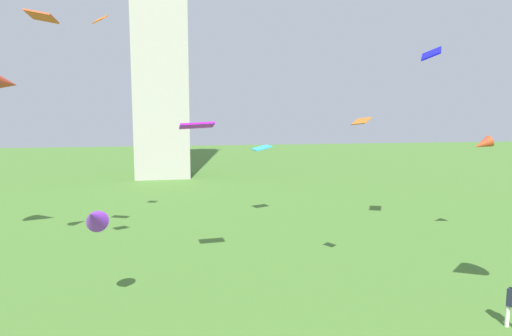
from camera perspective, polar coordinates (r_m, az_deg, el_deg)
kite_flying_1 at (r=27.85m, az=22.43°, el=13.98°), size 1.67×1.94×1.00m
kite_flying_2 at (r=24.30m, az=-26.79°, el=17.66°), size 1.51×1.27×0.57m
kite_flying_3 at (r=19.71m, az=-7.92°, el=5.66°), size 1.59×1.13×0.37m
kite_flying_4 at (r=19.00m, az=13.94°, el=6.13°), size 0.75×0.92×0.36m
kite_flying_5 at (r=25.89m, az=-30.54°, el=9.77°), size 1.54×1.59×1.02m
kite_flying_6 at (r=31.84m, az=0.77°, el=2.71°), size 1.55×1.24×0.43m
kite_flying_7 at (r=29.48m, az=28.05°, el=2.84°), size 1.29×0.86×1.05m
kite_flying_9 at (r=16.87m, az=-20.87°, el=-6.25°), size 0.93×1.48×1.28m
kite_flying_11 at (r=28.74m, az=-20.13°, el=18.19°), size 1.00×1.03×0.57m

